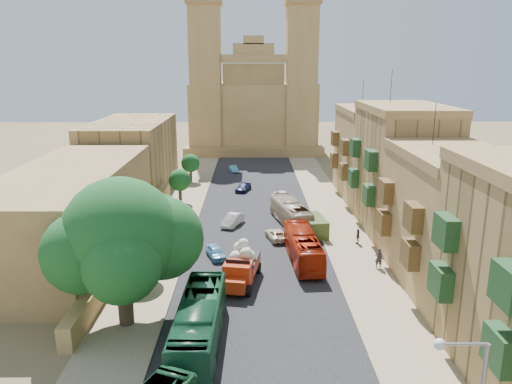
{
  "coord_description": "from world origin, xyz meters",
  "views": [
    {
      "loc": [
        -0.57,
        -28.36,
        18.08
      ],
      "look_at": [
        0.0,
        26.0,
        4.0
      ],
      "focal_mm": 35.0,
      "sensor_mm": 36.0,
      "label": 1
    }
  ],
  "objects_px": {
    "bus_green_north": "(199,323)",
    "bus_cream_east": "(291,213)",
    "pedestrian_c": "(358,236)",
    "car_dkblue": "(243,187)",
    "red_truck": "(241,265)",
    "car_blue_a": "(216,252)",
    "street_tree_b": "(165,207)",
    "car_white_a": "(233,220)",
    "bus_red_east": "(303,247)",
    "pedestrian_a": "(379,258)",
    "car_white_b": "(282,195)",
    "street_tree_a": "(141,237)",
    "church": "(253,105)",
    "olive_pickup": "(314,226)",
    "car_blue_b": "(234,169)",
    "car_cream": "(276,234)",
    "ficus_tree": "(122,240)",
    "street_tree_d": "(190,163)",
    "street_tree_c": "(180,180)"
  },
  "relations": [
    {
      "from": "car_blue_b",
      "to": "car_blue_a",
      "type": "bearing_deg",
      "value": -103.99
    },
    {
      "from": "car_white_a",
      "to": "car_cream",
      "type": "bearing_deg",
      "value": -23.3
    },
    {
      "from": "red_truck",
      "to": "car_blue_a",
      "type": "relative_size",
      "value": 1.91
    },
    {
      "from": "ficus_tree",
      "to": "car_cream",
      "type": "relative_size",
      "value": 2.75
    },
    {
      "from": "street_tree_d",
      "to": "car_dkblue",
      "type": "height_order",
      "value": "street_tree_d"
    },
    {
      "from": "street_tree_a",
      "to": "bus_red_east",
      "type": "xyz_separation_m",
      "value": [
        14.29,
        3.46,
        -2.23
      ]
    },
    {
      "from": "red_truck",
      "to": "olive_pickup",
      "type": "relative_size",
      "value": 1.33
    },
    {
      "from": "car_white_a",
      "to": "car_blue_b",
      "type": "distance_m",
      "value": 29.08
    },
    {
      "from": "street_tree_d",
      "to": "car_cream",
      "type": "height_order",
      "value": "street_tree_d"
    },
    {
      "from": "car_cream",
      "to": "pedestrian_a",
      "type": "height_order",
      "value": "pedestrian_a"
    },
    {
      "from": "bus_cream_east",
      "to": "car_white_a",
      "type": "xyz_separation_m",
      "value": [
        -6.67,
        -0.33,
        -0.72
      ]
    },
    {
      "from": "car_blue_b",
      "to": "red_truck",
      "type": "bearing_deg",
      "value": -100.65
    },
    {
      "from": "bus_green_north",
      "to": "pedestrian_a",
      "type": "height_order",
      "value": "bus_green_north"
    },
    {
      "from": "pedestrian_a",
      "to": "ficus_tree",
      "type": "bearing_deg",
      "value": 25.12
    },
    {
      "from": "street_tree_c",
      "to": "pedestrian_a",
      "type": "bearing_deg",
      "value": -46.64
    },
    {
      "from": "street_tree_b",
      "to": "bus_green_north",
      "type": "height_order",
      "value": "street_tree_b"
    },
    {
      "from": "pedestrian_c",
      "to": "car_dkblue",
      "type": "bearing_deg",
      "value": -134.03
    },
    {
      "from": "street_tree_b",
      "to": "bus_green_north",
      "type": "bearing_deg",
      "value": -75.35
    },
    {
      "from": "street_tree_b",
      "to": "bus_cream_east",
      "type": "bearing_deg",
      "value": 10.01
    },
    {
      "from": "car_white_b",
      "to": "ficus_tree",
      "type": "bearing_deg",
      "value": 53.83
    },
    {
      "from": "car_blue_a",
      "to": "car_white_a",
      "type": "distance_m",
      "value": 9.92
    },
    {
      "from": "street_tree_b",
      "to": "car_white_a",
      "type": "distance_m",
      "value": 7.94
    },
    {
      "from": "red_truck",
      "to": "bus_cream_east",
      "type": "distance_m",
      "value": 16.71
    },
    {
      "from": "bus_cream_east",
      "to": "car_blue_a",
      "type": "distance_m",
      "value": 12.93
    },
    {
      "from": "street_tree_a",
      "to": "street_tree_b",
      "type": "bearing_deg",
      "value": 90.0
    },
    {
      "from": "red_truck",
      "to": "olive_pickup",
      "type": "xyz_separation_m",
      "value": [
        7.71,
        12.4,
        -0.66
      ]
    },
    {
      "from": "bus_red_east",
      "to": "car_blue_b",
      "type": "distance_m",
      "value": 40.52
    },
    {
      "from": "street_tree_a",
      "to": "red_truck",
      "type": "height_order",
      "value": "street_tree_a"
    },
    {
      "from": "olive_pickup",
      "to": "car_dkblue",
      "type": "relative_size",
      "value": 1.26
    },
    {
      "from": "street_tree_b",
      "to": "car_white_b",
      "type": "height_order",
      "value": "street_tree_b"
    },
    {
      "from": "bus_cream_east",
      "to": "car_white_b",
      "type": "height_order",
      "value": "bus_cream_east"
    },
    {
      "from": "bus_red_east",
      "to": "church",
      "type": "bearing_deg",
      "value": -89.95
    },
    {
      "from": "bus_green_north",
      "to": "car_white_a",
      "type": "distance_m",
      "value": 25.15
    },
    {
      "from": "street_tree_b",
      "to": "car_dkblue",
      "type": "distance_m",
      "value": 19.98
    },
    {
      "from": "bus_red_east",
      "to": "car_dkblue",
      "type": "distance_m",
      "value": 27.24
    },
    {
      "from": "car_white_b",
      "to": "red_truck",
      "type": "bearing_deg",
      "value": 64.49
    },
    {
      "from": "street_tree_b",
      "to": "car_cream",
      "type": "relative_size",
      "value": 1.1
    },
    {
      "from": "street_tree_b",
      "to": "bus_red_east",
      "type": "xyz_separation_m",
      "value": [
        14.29,
        -8.54,
        -1.44
      ]
    },
    {
      "from": "street_tree_b",
      "to": "pedestrian_c",
      "type": "bearing_deg",
      "value": -11.15
    },
    {
      "from": "street_tree_d",
      "to": "red_truck",
      "type": "bearing_deg",
      "value": -77.03
    },
    {
      "from": "olive_pickup",
      "to": "car_white_b",
      "type": "height_order",
      "value": "olive_pickup"
    },
    {
      "from": "bus_red_east",
      "to": "pedestrian_a",
      "type": "distance_m",
      "value": 6.94
    },
    {
      "from": "street_tree_d",
      "to": "bus_red_east",
      "type": "relative_size",
      "value": 0.44
    },
    {
      "from": "olive_pickup",
      "to": "car_dkblue",
      "type": "height_order",
      "value": "olive_pickup"
    },
    {
      "from": "olive_pickup",
      "to": "car_white_a",
      "type": "bearing_deg",
      "value": 161.07
    },
    {
      "from": "bus_green_north",
      "to": "bus_cream_east",
      "type": "distance_m",
      "value": 26.66
    },
    {
      "from": "street_tree_b",
      "to": "car_white_b",
      "type": "distance_m",
      "value": 19.26
    },
    {
      "from": "red_truck",
      "to": "car_dkblue",
      "type": "height_order",
      "value": "red_truck"
    },
    {
      "from": "car_white_a",
      "to": "car_white_b",
      "type": "xyz_separation_m",
      "value": [
        6.3,
        11.29,
        -0.02
      ]
    },
    {
      "from": "bus_cream_east",
      "to": "bus_green_north",
      "type": "bearing_deg",
      "value": 59.75
    }
  ]
}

